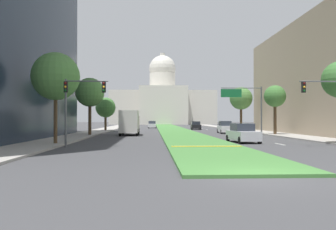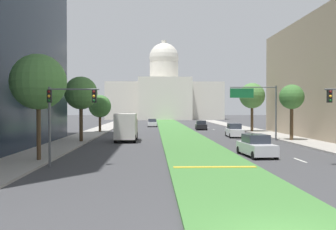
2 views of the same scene
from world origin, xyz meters
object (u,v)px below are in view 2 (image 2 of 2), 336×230
object	(u,v)px
overhead_guide_sign	(259,101)
street_tree_right_mid	(292,98)
street_tree_left_mid	(81,93)
sedan_midblock	(234,131)
street_tree_right_far	(252,96)
sedan_lead_stopped	(256,146)
traffic_light_near_left	(63,109)
capitol_building	(164,96)
sedan_far_horizon	(152,123)
street_tree_left_near	(38,82)
box_truck_delivery	(126,127)
sedan_distant	(201,125)
street_tree_left_far	(100,106)

from	to	relation	value
overhead_guide_sign	street_tree_right_mid	bearing A→B (deg)	-18.94
street_tree_left_mid	street_tree_right_mid	size ratio (longest dim) A/B	1.12
street_tree_left_mid	sedan_midblock	xyz separation A→B (m)	(18.71, 6.99, -4.62)
street_tree_right_far	sedan_lead_stopped	xyz separation A→B (m)	(-7.52, -29.99, -4.94)
street_tree_right_mid	sedan_lead_stopped	distance (m)	16.20
street_tree_left_mid	traffic_light_near_left	bearing A→B (deg)	-83.04
capitol_building	sedan_lead_stopped	world-z (taller)	capitol_building
street_tree_right_mid	sedan_far_horizon	bearing A→B (deg)	114.68
street_tree_left_near	street_tree_right_mid	xyz separation A→B (m)	(24.12, 15.94, -0.62)
overhead_guide_sign	box_truck_delivery	bearing A→B (deg)	-177.48
sedan_distant	box_truck_delivery	bearing A→B (deg)	-116.28
traffic_light_near_left	box_truck_delivery	bearing A→B (deg)	81.70
street_tree_right_mid	street_tree_left_far	world-z (taller)	street_tree_right_mid
capitol_building	sedan_distant	world-z (taller)	capitol_building
capitol_building	street_tree_left_far	bearing A→B (deg)	-99.14
traffic_light_near_left	box_truck_delivery	size ratio (longest dim) A/B	0.81
capitol_building	sedan_distant	size ratio (longest dim) A/B	8.25
street_tree_right_far	sedan_distant	size ratio (longest dim) A/B	1.63
traffic_light_near_left	street_tree_left_mid	size ratio (longest dim) A/B	0.71
capitol_building	sedan_lead_stopped	xyz separation A→B (m)	(4.33, -105.46, -7.41)
traffic_light_near_left	overhead_guide_sign	size ratio (longest dim) A/B	0.80
street_tree_right_mid	box_truck_delivery	xyz separation A→B (m)	(-19.08, 0.52, -3.37)
sedan_midblock	sedan_distant	world-z (taller)	sedan_midblock
traffic_light_near_left	box_truck_delivery	distance (m)	19.24
street_tree_right_mid	capitol_building	bearing A→B (deg)	97.53
traffic_light_near_left	sedan_midblock	world-z (taller)	traffic_light_near_left
overhead_guide_sign	street_tree_right_far	xyz separation A→B (m)	(3.22, 15.24, 1.11)
street_tree_right_mid	box_truck_delivery	bearing A→B (deg)	178.43
sedan_distant	street_tree_right_far	bearing A→B (deg)	-46.70
street_tree_left_near	box_truck_delivery	distance (m)	17.67
street_tree_left_far	overhead_guide_sign	bearing A→B (deg)	-36.09
traffic_light_near_left	sedan_lead_stopped	distance (m)	15.13
capitol_building	street_tree_right_far	size ratio (longest dim) A/B	5.07
traffic_light_near_left	sedan_far_horizon	world-z (taller)	traffic_light_near_left
street_tree_left_mid	box_truck_delivery	distance (m)	6.33
street_tree_right_far	box_truck_delivery	distance (m)	24.96
traffic_light_near_left	sedan_midblock	xyz separation A→B (m)	(16.55, 24.69, -2.95)
street_tree_right_mid	street_tree_right_far	bearing A→B (deg)	91.05
sedan_midblock	traffic_light_near_left	bearing A→B (deg)	-123.83
street_tree_right_far	sedan_lead_stopped	size ratio (longest dim) A/B	1.63
street_tree_left_far	street_tree_left_near	bearing A→B (deg)	-89.67
street_tree_left_near	street_tree_left_mid	bearing A→B (deg)	89.56
street_tree_left_near	sedan_distant	world-z (taller)	street_tree_left_near
sedan_lead_stopped	box_truck_delivery	bearing A→B (deg)	128.67
street_tree_left_far	traffic_light_near_left	bearing A→B (deg)	-85.94
street_tree_right_mid	street_tree_right_far	distance (m)	16.47
box_truck_delivery	sedan_lead_stopped	bearing A→B (deg)	-51.33
street_tree_left_far	box_truck_delivery	distance (m)	16.85
overhead_guide_sign	box_truck_delivery	distance (m)	15.86
capitol_building	box_truck_delivery	xyz separation A→B (m)	(-6.93, -91.39, -6.55)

